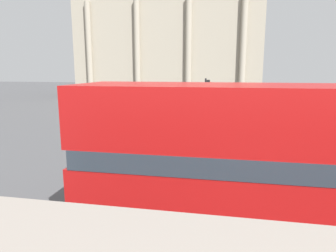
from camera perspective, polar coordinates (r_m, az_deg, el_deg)
double_decker_bus at (r=7.63m, az=26.75°, el=-7.31°), size 11.23×2.63×4.23m
plaza_building_left at (r=51.86m, az=0.39°, el=15.47°), size 29.65×12.77×17.75m
traffic_light_near at (r=12.07m, az=6.82°, el=0.03°), size 0.42×0.24×3.58m
traffic_light_mid at (r=20.47m, az=7.32°, el=5.10°), size 0.42×0.24×3.99m
traffic_light_far at (r=26.43m, az=2.07°, el=5.48°), size 0.42×0.24×3.28m
car_white at (r=19.52m, az=-1.90°, el=-0.73°), size 4.20×1.93×1.35m
pedestrian_black at (r=33.97m, az=13.86°, el=4.20°), size 0.32×0.32×1.59m
pedestrian_olive at (r=25.09m, az=6.82°, el=2.27°), size 0.32×0.32×1.61m
pedestrian_red at (r=30.23m, az=12.45°, el=3.59°), size 0.32×0.32×1.67m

